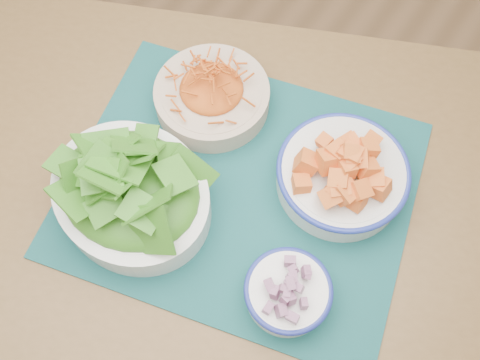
% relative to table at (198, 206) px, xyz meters
% --- Properties ---
extents(ground, '(4.00, 4.00, 0.00)m').
position_rel_table_xyz_m(ground, '(-0.24, 0.28, -0.65)').
color(ground, '#A67A50').
rests_on(ground, ground).
extents(table, '(1.42, 1.22, 0.75)m').
position_rel_table_xyz_m(table, '(0.00, 0.00, 0.00)').
color(table, brown).
rests_on(table, ground).
extents(placemat, '(0.71, 0.63, 0.00)m').
position_rel_table_xyz_m(placemat, '(0.07, 0.04, 0.10)').
color(placemat, '#0A3031').
rests_on(placemat, table).
extents(carrot_bowl, '(0.25, 0.25, 0.08)m').
position_rel_table_xyz_m(carrot_bowl, '(-0.07, 0.16, 0.14)').
color(carrot_bowl, '#C5AC92').
rests_on(carrot_bowl, placemat).
extents(squash_bowl, '(0.24, 0.24, 0.12)m').
position_rel_table_xyz_m(squash_bowl, '(0.22, 0.15, 0.16)').
color(squash_bowl, silver).
rests_on(squash_bowl, placemat).
extents(lettuce_bowl, '(0.33, 0.29, 0.14)m').
position_rel_table_xyz_m(lettuce_bowl, '(-0.06, -0.09, 0.17)').
color(lettuce_bowl, white).
rests_on(lettuce_bowl, placemat).
extents(onion_bowl, '(0.17, 0.17, 0.07)m').
position_rel_table_xyz_m(onion_bowl, '(0.25, -0.08, 0.14)').
color(onion_bowl, white).
rests_on(onion_bowl, placemat).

